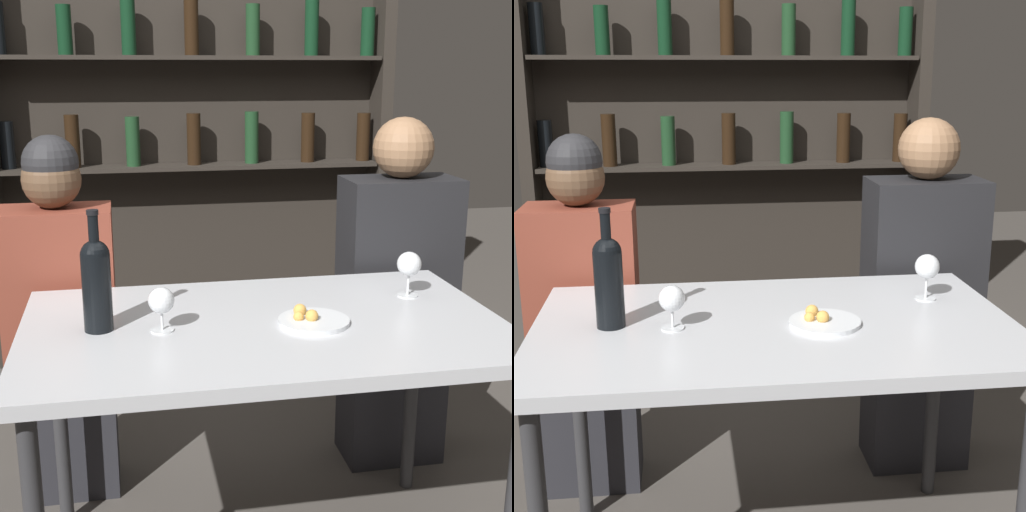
% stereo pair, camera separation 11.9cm
% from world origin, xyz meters
% --- Properties ---
extents(dining_table, '(1.27, 0.77, 0.77)m').
position_xyz_m(dining_table, '(0.00, 0.00, 0.70)').
color(dining_table, '#B7BABF').
rests_on(dining_table, ground_plane).
extents(wine_rack_wall, '(1.96, 0.21, 2.24)m').
position_xyz_m(wine_rack_wall, '(0.00, 1.78, 1.17)').
color(wine_rack_wall, '#28231E').
rests_on(wine_rack_wall, ground_plane).
extents(wine_bottle, '(0.07, 0.07, 0.31)m').
position_xyz_m(wine_bottle, '(-0.43, 0.02, 0.90)').
color(wine_bottle, black).
rests_on(wine_bottle, dining_table).
extents(wine_glass_0, '(0.07, 0.07, 0.12)m').
position_xyz_m(wine_glass_0, '(-0.27, -0.02, 0.84)').
color(wine_glass_0, silver).
rests_on(wine_glass_0, dining_table).
extents(wine_glass_1, '(0.07, 0.07, 0.13)m').
position_xyz_m(wine_glass_1, '(0.46, 0.14, 0.86)').
color(wine_glass_1, silver).
rests_on(wine_glass_1, dining_table).
extents(food_plate_0, '(0.19, 0.19, 0.04)m').
position_xyz_m(food_plate_0, '(0.12, -0.03, 0.78)').
color(food_plate_0, silver).
rests_on(food_plate_0, dining_table).
extents(seated_person_left, '(0.35, 0.22, 1.22)m').
position_xyz_m(seated_person_left, '(-0.57, 0.54, 0.59)').
color(seated_person_left, '#26262B').
rests_on(seated_person_left, ground_plane).
extents(seated_person_right, '(0.39, 0.22, 1.26)m').
position_xyz_m(seated_person_right, '(0.59, 0.54, 0.60)').
color(seated_person_right, '#26262B').
rests_on(seated_person_right, ground_plane).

